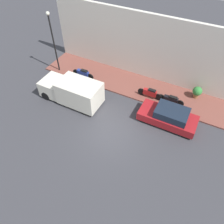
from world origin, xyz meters
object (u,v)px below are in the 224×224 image
parked_car (169,116)px  delivery_van (72,91)px  motorcycle_blue (83,73)px  streetlamp (53,38)px  potted_plant (197,92)px  motorcycle_red (150,93)px  motorcycle_black (171,99)px

parked_car → delivery_van: (-1.17, 7.48, 0.35)m
delivery_van → motorcycle_blue: delivery_van is taller
motorcycle_blue → streetlamp: size_ratio=0.39×
streetlamp → potted_plant: (1.99, -12.11, -2.63)m
potted_plant → delivery_van: bearing=118.7°
parked_car → motorcycle_red: (1.88, 2.10, -0.09)m
delivery_van → motorcycle_blue: size_ratio=2.39×
motorcycle_red → streetlamp: bearing=91.8°
motorcycle_black → motorcycle_blue: bearing=92.0°
motorcycle_blue → motorcycle_black: size_ratio=1.00×
parked_car → delivery_van: 7.58m
parked_car → motorcycle_red: 2.82m
parked_car → streetlamp: (1.60, 10.89, 2.67)m
motorcycle_blue → motorcycle_black: 7.89m
delivery_van → motorcycle_red: 6.20m
motorcycle_blue → potted_plant: potted_plant is taller
parked_car → delivery_van: delivery_van is taller
motorcycle_blue → streetlamp: bearing=91.5°
delivery_van → potted_plant: 9.93m
motorcycle_red → motorcycle_blue: 6.19m
potted_plant → motorcycle_red: bearing=117.2°
parked_car → motorcycle_black: parked_car is taller
streetlamp → motorcycle_blue: bearing=-88.5°
motorcycle_black → streetlamp: (-0.35, 10.50, 2.80)m
parked_car → motorcycle_black: 1.99m
motorcycle_red → motorcycle_black: (0.07, -1.71, -0.04)m
motorcycle_black → potted_plant: potted_plant is taller
parked_car → potted_plant: (3.59, -1.22, 0.03)m
parked_car → motorcycle_red: bearing=48.1°
motorcycle_red → potted_plant: (1.71, -3.32, 0.13)m
delivery_van → motorcycle_blue: (2.84, 0.80, -0.46)m
motorcycle_red → motorcycle_black: size_ratio=0.97×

